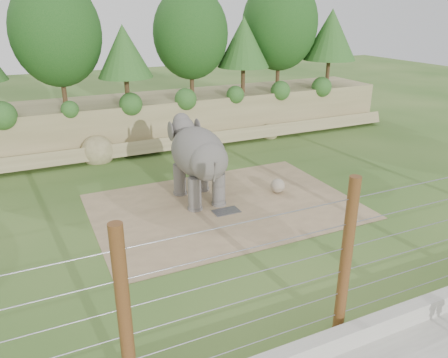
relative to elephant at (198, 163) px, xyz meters
name	(u,v)px	position (x,y,z in m)	size (l,w,h in m)	color
ground	(250,244)	(0.16, -4.05, -1.55)	(90.00, 90.00, 0.00)	#2F5A1F
back_embankment	(151,72)	(0.75, 8.63, 2.41)	(30.00, 5.52, 8.77)	olive
dirt_patch	(225,206)	(0.66, -1.05, -1.54)	(10.00, 7.00, 0.02)	#8F7756
drain_grate	(226,211)	(0.50, -1.53, -1.52)	(1.00, 0.60, 0.03)	#262628
elephant	(198,163)	(0.00, 0.00, 0.00)	(1.64, 3.84, 3.11)	#5F5B55
stone_ball	(278,186)	(3.24, -0.77, -1.23)	(0.60, 0.60, 0.60)	gray
retaining_wall	(352,335)	(0.16, -9.05, -1.30)	(26.00, 0.35, 0.50)	#B2AFA5
barrier_fence	(346,259)	(0.16, -8.55, 0.45)	(20.26, 0.26, 4.00)	#543017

